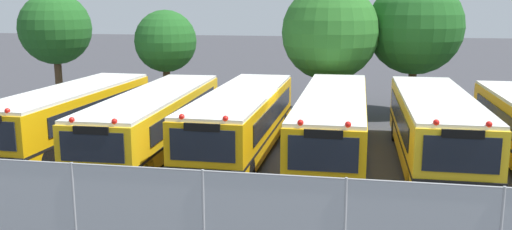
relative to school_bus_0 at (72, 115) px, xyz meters
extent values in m
plane|color=#38383D|center=(8.97, 0.26, -1.37)|extent=(160.00, 160.00, 0.00)
cube|color=#EAA80C|center=(0.00, 0.03, -0.02)|extent=(2.71, 10.21, 2.01)
cube|color=white|center=(0.00, 0.03, 1.04)|extent=(2.66, 10.01, 0.12)
cube|color=black|center=(1.24, 0.29, 0.30)|extent=(0.27, 7.91, 0.72)
cube|color=black|center=(-1.22, 0.36, 0.30)|extent=(0.27, 7.91, 0.72)
cube|color=black|center=(0.00, 0.03, -0.42)|extent=(2.74, 10.32, 0.10)
sphere|color=red|center=(0.53, -4.91, 1.14)|extent=(0.18, 0.18, 0.18)
cylinder|color=black|center=(0.97, -3.68, -0.87)|extent=(0.31, 1.01, 1.00)
cylinder|color=black|center=(1.17, 3.27, -0.87)|extent=(0.31, 1.01, 1.00)
cylinder|color=black|center=(-0.98, 3.33, -0.87)|extent=(0.31, 1.01, 1.00)
cube|color=yellow|center=(3.60, 0.08, -0.06)|extent=(2.75, 11.46, 1.92)
cube|color=white|center=(3.60, 0.08, 0.96)|extent=(2.69, 11.23, 0.12)
cube|color=black|center=(3.74, -5.69, -0.84)|extent=(2.52, 0.22, 0.36)
cube|color=black|center=(3.74, -5.64, 0.28)|extent=(2.03, 0.11, 0.92)
cube|color=black|center=(4.85, 0.41, 0.25)|extent=(0.26, 8.90, 0.69)
cube|color=black|center=(2.34, 0.35, 0.25)|extent=(0.26, 8.90, 0.69)
cube|color=black|center=(3.60, 0.08, -0.45)|extent=(2.78, 11.58, 0.10)
sphere|color=red|center=(4.42, -5.46, 1.06)|extent=(0.18, 0.18, 0.18)
sphere|color=red|center=(3.06, -5.49, 1.06)|extent=(0.18, 0.18, 0.18)
cube|color=black|center=(3.74, -5.65, 0.80)|extent=(1.11, 0.11, 0.24)
cylinder|color=black|center=(4.80, -4.20, -0.87)|extent=(0.30, 1.01, 1.00)
cylinder|color=black|center=(2.61, -4.25, -0.87)|extent=(0.30, 1.01, 1.00)
cylinder|color=black|center=(4.60, 4.01, -0.87)|extent=(0.30, 1.01, 1.00)
cylinder|color=black|center=(2.41, 3.95, -0.87)|extent=(0.30, 1.01, 1.00)
cube|color=#EAA80C|center=(7.09, 0.29, 0.00)|extent=(2.59, 10.86, 2.04)
cube|color=white|center=(7.09, 0.29, 1.07)|extent=(2.54, 10.64, 0.12)
cube|color=black|center=(7.02, -5.20, -0.84)|extent=(2.51, 0.19, 0.36)
cube|color=black|center=(7.02, -5.15, 0.36)|extent=(2.02, 0.09, 0.98)
cube|color=black|center=(8.35, 0.57, 0.32)|extent=(0.15, 8.44, 0.73)
cube|color=black|center=(5.85, 0.60, 0.32)|extent=(0.15, 8.44, 0.73)
cube|color=black|center=(7.09, 0.29, -0.41)|extent=(2.62, 10.97, 0.10)
sphere|color=red|center=(7.70, -4.99, 1.17)|extent=(0.18, 0.18, 0.18)
sphere|color=red|center=(6.35, -4.97, 1.17)|extent=(0.18, 0.18, 0.18)
cube|color=black|center=(7.02, -5.16, 0.91)|extent=(1.11, 0.09, 0.24)
cylinder|color=black|center=(8.13, -3.74, -0.87)|extent=(0.29, 1.00, 1.00)
cylinder|color=black|center=(5.95, -3.71, -0.87)|extent=(0.29, 1.00, 1.00)
cylinder|color=black|center=(8.23, 3.89, -0.87)|extent=(0.29, 1.00, 1.00)
cylinder|color=black|center=(6.05, 3.91, -0.87)|extent=(0.29, 1.00, 1.00)
cube|color=#EAA80C|center=(10.65, 0.16, 0.02)|extent=(2.46, 11.47, 2.09)
cube|color=white|center=(10.65, 0.16, 1.13)|extent=(2.41, 11.24, 0.12)
cube|color=black|center=(10.62, -5.64, -0.84)|extent=(2.45, 0.17, 0.36)
cube|color=black|center=(10.62, -5.59, 0.40)|extent=(1.97, 0.07, 1.00)
cube|color=black|center=(11.87, 0.45, 0.36)|extent=(0.09, 8.94, 0.75)
cube|color=black|center=(9.44, 0.47, 0.36)|extent=(0.09, 8.94, 0.75)
cube|color=black|center=(10.65, 0.16, -0.40)|extent=(2.49, 11.58, 0.10)
sphere|color=red|center=(11.28, -5.42, 1.23)|extent=(0.18, 0.18, 0.18)
sphere|color=red|center=(9.96, -5.41, 1.23)|extent=(0.18, 0.18, 0.18)
cube|color=black|center=(10.62, -5.60, 0.97)|extent=(1.08, 0.09, 0.24)
cylinder|color=black|center=(11.69, -4.17, -0.87)|extent=(0.29, 1.00, 1.00)
cylinder|color=black|center=(9.57, -4.16, -0.87)|extent=(0.29, 1.00, 1.00)
cylinder|color=black|center=(11.73, 4.08, -0.87)|extent=(0.29, 1.00, 1.00)
cylinder|color=black|center=(9.62, 4.10, -0.87)|extent=(0.29, 1.00, 1.00)
cube|color=yellow|center=(14.36, 0.16, 0.04)|extent=(2.54, 10.45, 2.13)
cube|color=white|center=(14.36, 0.16, 1.17)|extent=(2.49, 10.24, 0.12)
cube|color=black|center=(14.37, -5.13, -0.84)|extent=(2.56, 0.17, 0.36)
cube|color=black|center=(14.37, -5.08, 0.43)|extent=(2.06, 0.07, 1.02)
cube|color=black|center=(15.63, 0.47, 0.39)|extent=(0.07, 8.14, 0.77)
cube|color=black|center=(13.08, 0.46, 0.39)|extent=(0.07, 8.14, 0.77)
cube|color=black|center=(14.36, 0.16, -0.38)|extent=(2.57, 10.55, 0.10)
sphere|color=red|center=(15.06, -4.90, 1.27)|extent=(0.18, 0.18, 0.18)
sphere|color=red|center=(13.68, -4.91, 1.27)|extent=(0.18, 0.18, 0.18)
cube|color=black|center=(14.37, -5.09, 1.01)|extent=(1.13, 0.08, 0.24)
cylinder|color=black|center=(15.48, -3.65, -0.87)|extent=(0.28, 1.00, 1.00)
cylinder|color=black|center=(13.25, -3.66, -0.87)|extent=(0.28, 1.00, 1.00)
cylinder|color=black|center=(15.46, 3.59, -0.87)|extent=(0.28, 1.00, 1.00)
cylinder|color=black|center=(13.23, 3.58, -0.87)|extent=(0.28, 1.00, 1.00)
cube|color=black|center=(16.71, 0.45, 0.32)|extent=(0.08, 8.03, 0.73)
cylinder|color=black|center=(16.85, 3.50, -0.87)|extent=(0.29, 1.00, 1.00)
cylinder|color=#4C3823|center=(-5.18, 8.07, 0.13)|extent=(0.41, 0.41, 3.00)
sphere|color=#1E561E|center=(-5.18, 8.07, 3.13)|extent=(4.00, 4.00, 4.00)
sphere|color=#1E561E|center=(-5.88, 8.39, 3.17)|extent=(2.99, 2.99, 2.99)
cylinder|color=#4C3823|center=(1.26, 8.08, -0.06)|extent=(0.39, 0.39, 2.62)
sphere|color=#1E561E|center=(1.26, 8.08, 2.51)|extent=(3.35, 3.35, 3.35)
sphere|color=#1E561E|center=(1.17, 7.94, 2.44)|extent=(2.50, 2.50, 2.50)
cylinder|color=#4C3823|center=(10.06, 8.34, -0.10)|extent=(0.43, 0.43, 2.54)
sphere|color=#286623|center=(10.06, 8.34, 3.05)|extent=(5.01, 5.01, 5.01)
sphere|color=#286623|center=(10.23, 8.12, 3.04)|extent=(3.81, 3.81, 3.81)
cylinder|color=#4C3823|center=(14.41, 9.57, 0.03)|extent=(0.43, 0.43, 2.81)
sphere|color=#1E561E|center=(14.41, 9.57, 3.30)|extent=(4.97, 4.97, 4.97)
sphere|color=#1E561E|center=(14.87, 9.88, 3.73)|extent=(3.39, 3.39, 3.39)
cylinder|color=#9EA0A3|center=(4.58, -8.35, -0.37)|extent=(0.07, 0.07, 2.01)
cylinder|color=#9EA0A3|center=(7.95, -8.35, -0.37)|extent=(0.07, 0.07, 2.01)
cylinder|color=#9EA0A3|center=(11.32, -8.35, -0.37)|extent=(0.07, 0.07, 2.01)
cylinder|color=#9EA0A3|center=(14.69, -8.35, -0.37)|extent=(0.07, 0.07, 2.01)
cube|color=#ADB2B7|center=(9.63, -8.35, -0.37)|extent=(23.58, 0.02, 1.97)
cylinder|color=#9EA0A3|center=(9.63, -8.35, 0.61)|extent=(23.58, 0.04, 0.04)
camera|label=1|loc=(11.44, -20.41, 4.51)|focal=38.55mm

